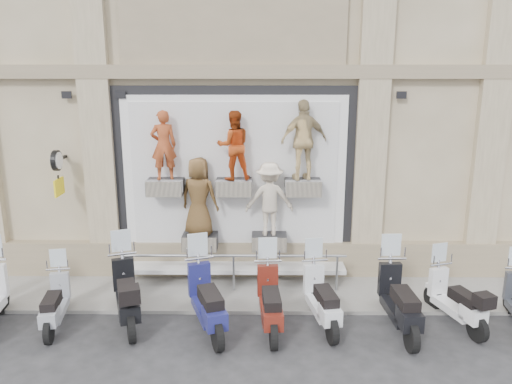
% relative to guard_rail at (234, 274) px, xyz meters
% --- Properties ---
extents(ground, '(90.00, 90.00, 0.00)m').
position_rel_guard_rail_xyz_m(ground, '(0.00, -2.00, -0.47)').
color(ground, '#29292B').
rests_on(ground, ground).
extents(sidewalk, '(16.00, 2.20, 0.08)m').
position_rel_guard_rail_xyz_m(sidewalk, '(0.00, 0.10, -0.43)').
color(sidewalk, gray).
rests_on(sidewalk, ground).
extents(building, '(14.00, 8.60, 12.00)m').
position_rel_guard_rail_xyz_m(building, '(0.00, 5.00, 5.54)').
color(building, '#C4B08F').
rests_on(building, ground).
extents(shop_vitrine, '(5.60, 0.83, 4.30)m').
position_rel_guard_rail_xyz_m(shop_vitrine, '(0.10, 0.75, 1.91)').
color(shop_vitrine, black).
rests_on(shop_vitrine, ground).
extents(guard_rail, '(5.06, 0.10, 0.93)m').
position_rel_guard_rail_xyz_m(guard_rail, '(0.00, 0.00, 0.00)').
color(guard_rail, '#9EA0A5').
rests_on(guard_rail, ground).
extents(clock_sign_bracket, '(0.10, 0.80, 1.02)m').
position_rel_guard_rail_xyz_m(clock_sign_bracket, '(-3.90, 0.47, 2.34)').
color(clock_sign_bracket, black).
rests_on(clock_sign_bracket, ground).
extents(scooter_c, '(0.78, 1.78, 1.40)m').
position_rel_guard_rail_xyz_m(scooter_c, '(-3.40, -1.49, 0.24)').
color(scooter_c, '#8F929A').
rests_on(scooter_c, ground).
extents(scooter_d, '(1.28, 2.20, 1.72)m').
position_rel_guard_rail_xyz_m(scooter_d, '(-2.05, -1.32, 0.39)').
color(scooter_d, black).
rests_on(scooter_d, ground).
extents(scooter_e, '(1.29, 2.23, 1.74)m').
position_rel_guard_rail_xyz_m(scooter_e, '(-0.43, -1.59, 0.40)').
color(scooter_e, navy).
rests_on(scooter_e, ground).
extents(scooter_f, '(0.72, 2.05, 1.64)m').
position_rel_guard_rail_xyz_m(scooter_f, '(0.78, -1.54, 0.35)').
color(scooter_f, '#5C180F').
rests_on(scooter_f, ground).
extents(scooter_g, '(0.89, 2.02, 1.59)m').
position_rel_guard_rail_xyz_m(scooter_g, '(1.79, -1.38, 0.33)').
color(scooter_g, silver).
rests_on(scooter_g, ground).
extents(scooter_h, '(0.72, 2.14, 1.72)m').
position_rel_guard_rail_xyz_m(scooter_h, '(3.25, -1.56, 0.39)').
color(scooter_h, black).
rests_on(scooter_h, ground).
extents(scooter_i, '(1.05, 1.91, 1.49)m').
position_rel_guard_rail_xyz_m(scooter_i, '(4.42, -1.35, 0.28)').
color(scooter_i, white).
rests_on(scooter_i, ground).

